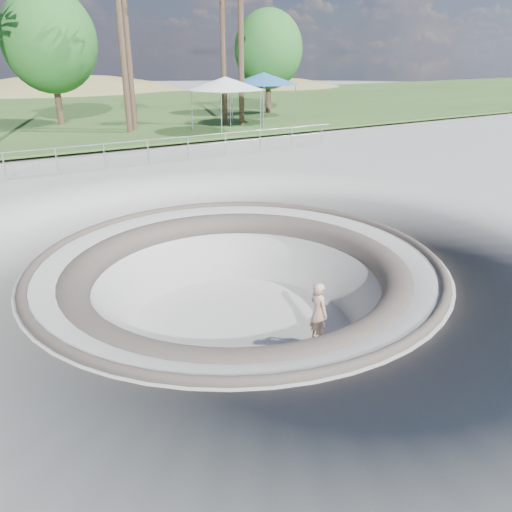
% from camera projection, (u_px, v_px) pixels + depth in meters
% --- Properties ---
extents(ground, '(180.00, 180.00, 0.00)m').
position_uv_depth(ground, '(237.00, 261.00, 12.57)').
color(ground, '#A7A6A2').
rests_on(ground, ground).
extents(skate_bowl, '(14.00, 14.00, 4.10)m').
position_uv_depth(skate_bowl, '(238.00, 324.00, 13.26)').
color(skate_bowl, '#A7A6A2').
rests_on(skate_bowl, ground).
extents(grass_strip, '(180.00, 36.00, 0.12)m').
position_uv_depth(grass_strip, '(29.00, 115.00, 39.46)').
color(grass_strip, '#315120').
rests_on(grass_strip, ground).
extents(distant_hills, '(103.20, 45.00, 28.60)m').
position_uv_depth(distant_hills, '(43.00, 154.00, 62.39)').
color(distant_hills, olive).
rests_on(distant_hills, ground).
extents(safety_railing, '(25.00, 0.06, 1.03)m').
position_uv_depth(safety_railing, '(104.00, 155.00, 21.82)').
color(safety_railing, '#989BA0').
rests_on(safety_railing, ground).
extents(skateboard, '(0.91, 0.26, 0.09)m').
position_uv_depth(skateboard, '(317.00, 341.00, 12.48)').
color(skateboard, '#8F5C39').
rests_on(skateboard, ground).
extents(skater, '(0.40, 0.59, 1.59)m').
position_uv_depth(skater, '(318.00, 312.00, 12.17)').
color(skater, tan).
rests_on(skater, skateboard).
extents(canopy_white, '(6.30, 6.30, 3.23)m').
position_uv_depth(canopy_white, '(225.00, 83.00, 30.05)').
color(canopy_white, '#989BA0').
rests_on(canopy_white, ground).
extents(canopy_blue, '(6.42, 6.42, 3.32)m').
position_uv_depth(canopy_blue, '(264.00, 78.00, 34.01)').
color(canopy_blue, '#989BA0').
rests_on(canopy_blue, ground).
extents(bushy_tree_mid, '(5.97, 5.43, 8.61)m').
position_uv_depth(bushy_tree_mid, '(50.00, 41.00, 32.05)').
color(bushy_tree_mid, brown).
rests_on(bushy_tree_mid, ground).
extents(bushy_tree_right, '(5.45, 4.95, 7.86)m').
position_uv_depth(bushy_tree_right, '(269.00, 50.00, 38.82)').
color(bushy_tree_right, brown).
rests_on(bushy_tree_right, ground).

